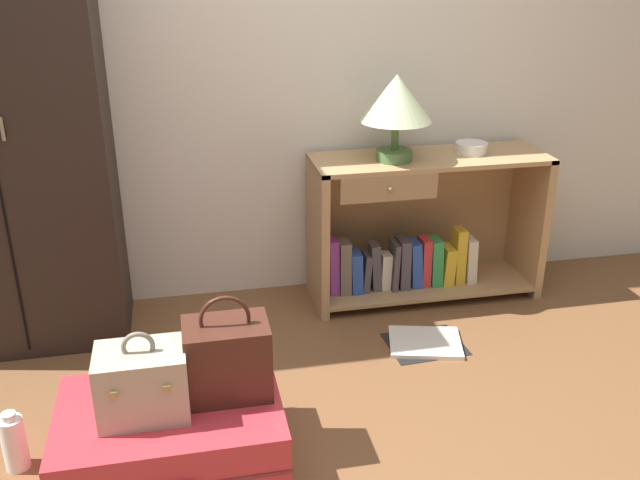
% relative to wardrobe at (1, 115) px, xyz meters
% --- Properties ---
extents(ground_plane, '(9.00, 9.00, 0.00)m').
position_rel_wardrobe_xyz_m(ground_plane, '(1.12, -1.20, -1.02)').
color(ground_plane, brown).
extents(back_wall, '(6.40, 0.10, 2.60)m').
position_rel_wardrobe_xyz_m(back_wall, '(1.12, 0.30, 0.28)').
color(back_wall, silver).
rests_on(back_wall, ground_plane).
extents(wardrobe, '(0.82, 0.47, 2.04)m').
position_rel_wardrobe_xyz_m(wardrobe, '(0.00, 0.00, 0.00)').
color(wardrobe, black).
rests_on(wardrobe, ground_plane).
extents(bookshelf, '(1.14, 0.39, 0.73)m').
position_rel_wardrobe_xyz_m(bookshelf, '(1.83, 0.04, -0.68)').
color(bookshelf, tan).
rests_on(bookshelf, ground_plane).
extents(table_lamp, '(0.33, 0.33, 0.40)m').
position_rel_wardrobe_xyz_m(table_lamp, '(1.68, -0.00, -0.02)').
color(table_lamp, '#4C7542').
rests_on(table_lamp, bookshelf).
extents(bowl, '(0.15, 0.15, 0.05)m').
position_rel_wardrobe_xyz_m(bowl, '(2.08, 0.04, -0.26)').
color(bowl, silver).
rests_on(bowl, bookshelf).
extents(suitcase_large, '(0.75, 0.53, 0.25)m').
position_rel_wardrobe_xyz_m(suitcase_large, '(0.59, -1.03, -0.89)').
color(suitcase_large, '#D1333D').
rests_on(suitcase_large, ground_plane).
extents(train_case, '(0.29, 0.21, 0.31)m').
position_rel_wardrobe_xyz_m(train_case, '(0.52, -1.06, -0.65)').
color(train_case, '#B7A88E').
rests_on(train_case, suitcase_large).
extents(handbag, '(0.28, 0.19, 0.37)m').
position_rel_wardrobe_xyz_m(handbag, '(0.80, -1.00, -0.63)').
color(handbag, '#472319').
rests_on(handbag, suitcase_large).
extents(bottle, '(0.08, 0.08, 0.22)m').
position_rel_wardrobe_xyz_m(bottle, '(0.07, -0.93, -0.91)').
color(bottle, white).
rests_on(bottle, ground_plane).
extents(open_book_on_floor, '(0.37, 0.33, 0.02)m').
position_rel_wardrobe_xyz_m(open_book_on_floor, '(1.71, -0.46, -1.01)').
color(open_book_on_floor, white).
rests_on(open_book_on_floor, ground_plane).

